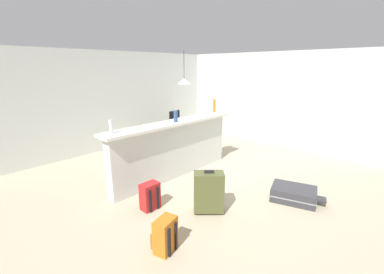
{
  "coord_description": "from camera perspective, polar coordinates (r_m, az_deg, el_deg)",
  "views": [
    {
      "loc": [
        -3.57,
        -3.03,
        2.12
      ],
      "look_at": [
        0.06,
        0.44,
        0.73
      ],
      "focal_mm": 23.88,
      "sensor_mm": 36.0,
      "label": 1
    }
  ],
  "objects": [
    {
      "name": "dining_chair_near_partition",
      "position": [
        6.41,
        1.53,
        1.02
      ],
      "size": [
        0.48,
        0.48,
        0.93
      ],
      "color": "black",
      "rests_on": "ground_plane"
    },
    {
      "name": "dining_table",
      "position": [
        6.77,
        -1.81,
        2.94
      ],
      "size": [
        1.1,
        0.8,
        0.74
      ],
      "color": "#332319",
      "rests_on": "ground_plane"
    },
    {
      "name": "wall_back",
      "position": [
        7.1,
        -15.89,
        7.9
      ],
      "size": [
        6.6,
        0.1,
        2.5
      ],
      "primitive_type": "cube",
      "color": "silver",
      "rests_on": "ground_plane"
    },
    {
      "name": "backpack_orange",
      "position": [
        3.23,
        -6.09,
        -21.02
      ],
      "size": [
        0.32,
        0.29,
        0.42
      ],
      "color": "orange",
      "rests_on": "ground_plane"
    },
    {
      "name": "bar_countertop",
      "position": [
        4.84,
        -4.1,
        3.19
      ],
      "size": [
        2.96,
        0.4,
        0.05
      ],
      "primitive_type": "cube",
      "color": "white",
      "rests_on": "partition_half_wall"
    },
    {
      "name": "wall_right",
      "position": [
        7.46,
        17.09,
        8.15
      ],
      "size": [
        0.1,
        6.0,
        2.5
      ],
      "primitive_type": "cube",
      "color": "silver",
      "rests_on": "ground_plane"
    },
    {
      "name": "bottle_clear",
      "position": [
        4.12,
        -17.65,
        2.19
      ],
      "size": [
        0.06,
        0.06,
        0.22
      ],
      "primitive_type": "cylinder",
      "color": "silver",
      "rests_on": "bar_countertop"
    },
    {
      "name": "dining_chair_far_side",
      "position": [
        7.28,
        -4.49,
        2.75
      ],
      "size": [
        0.44,
        0.44,
        0.93
      ],
      "color": "black",
      "rests_on": "ground_plane"
    },
    {
      "name": "pendant_lamp",
      "position": [
        6.58,
        -1.77,
        12.35
      ],
      "size": [
        0.34,
        0.34,
        0.86
      ],
      "color": "black"
    },
    {
      "name": "ground_plane",
      "position": [
        5.15,
        3.15,
        -9.12
      ],
      "size": [
        13.0,
        13.0,
        0.05
      ],
      "primitive_type": "cube",
      "color": "#BCAD8E"
    },
    {
      "name": "bottle_amber",
      "position": [
        5.78,
        5.0,
        6.92
      ],
      "size": [
        0.06,
        0.06,
        0.29
      ],
      "primitive_type": "cylinder",
      "color": "#9E661E",
      "rests_on": "bar_countertop"
    },
    {
      "name": "suitcase_flat_charcoal",
      "position": [
        4.58,
        21.77,
        -11.72
      ],
      "size": [
        0.68,
        0.89,
        0.22
      ],
      "color": "#38383D",
      "rests_on": "ground_plane"
    },
    {
      "name": "bottle_blue",
      "position": [
        4.76,
        -3.67,
        4.62
      ],
      "size": [
        0.07,
        0.07,
        0.21
      ],
      "primitive_type": "cylinder",
      "color": "#284C89",
      "rests_on": "bar_countertop"
    },
    {
      "name": "partition_half_wall",
      "position": [
        4.99,
        -3.98,
        -3.08
      ],
      "size": [
        2.8,
        0.2,
        1.06
      ],
      "primitive_type": "cube",
      "color": "silver",
      "rests_on": "ground_plane"
    },
    {
      "name": "backpack_red",
      "position": [
        4.05,
        -9.43,
        -12.94
      ],
      "size": [
        0.28,
        0.25,
        0.42
      ],
      "color": "red",
      "rests_on": "ground_plane"
    },
    {
      "name": "suitcase_upright_olive",
      "position": [
        3.87,
        3.74,
        -12.09
      ],
      "size": [
        0.48,
        0.48,
        0.67
      ],
      "color": "#51562D",
      "rests_on": "ground_plane"
    }
  ]
}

